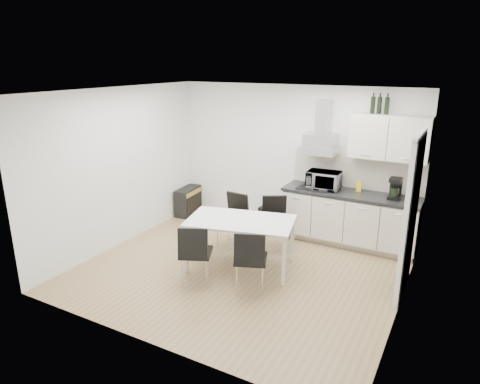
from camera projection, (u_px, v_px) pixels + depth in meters
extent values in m
plane|color=#A78755|center=(240.00, 270.00, 6.38)|extent=(4.50, 4.50, 0.00)
cube|color=white|center=(293.00, 159.00, 7.68)|extent=(4.50, 0.10, 2.60)
cube|color=white|center=(146.00, 235.00, 4.32)|extent=(4.50, 0.10, 2.60)
cube|color=white|center=(120.00, 168.00, 7.03)|extent=(0.10, 4.00, 2.60)
cube|color=white|center=(410.00, 212.00, 4.97)|extent=(0.10, 4.00, 2.60)
plane|color=white|center=(240.00, 92.00, 5.62)|extent=(4.50, 4.50, 0.00)
cube|color=white|center=(410.00, 217.00, 5.53)|extent=(0.08, 1.04, 2.10)
cube|color=beige|center=(348.00, 240.00, 7.30)|extent=(2.16, 0.52, 0.10)
cube|color=beige|center=(349.00, 217.00, 7.14)|extent=(2.20, 0.60, 0.76)
cube|color=black|center=(351.00, 194.00, 7.01)|extent=(2.22, 0.64, 0.04)
cube|color=beige|center=(357.00, 171.00, 7.17)|extent=(2.20, 0.02, 0.58)
cube|color=beige|center=(390.00, 137.00, 6.62)|extent=(1.20, 0.35, 0.70)
cube|color=silver|center=(320.00, 144.00, 7.14)|extent=(0.60, 0.46, 0.30)
cube|color=silver|center=(323.00, 116.00, 7.10)|extent=(0.22, 0.20, 0.55)
imported|color=silver|center=(324.00, 178.00, 7.16)|extent=(0.56, 0.33, 0.37)
cube|color=yellow|center=(359.00, 186.00, 7.03)|extent=(0.08, 0.04, 0.18)
cylinder|color=brown|center=(411.00, 198.00, 6.53)|extent=(0.04, 0.04, 0.11)
cylinder|color=#4C6626|center=(415.00, 199.00, 6.50)|extent=(0.04, 0.04, 0.11)
cylinder|color=black|center=(373.00, 103.00, 6.60)|extent=(0.07, 0.07, 0.32)
cylinder|color=black|center=(380.00, 103.00, 6.56)|extent=(0.07, 0.07, 0.32)
cylinder|color=black|center=(387.00, 104.00, 6.51)|extent=(0.07, 0.07, 0.32)
cube|color=white|center=(240.00, 221.00, 6.28)|extent=(1.71, 1.22, 0.03)
cube|color=white|center=(185.00, 250.00, 6.21)|extent=(0.06, 0.06, 0.72)
cube|color=white|center=(284.00, 261.00, 5.85)|extent=(0.06, 0.06, 0.72)
cube|color=white|center=(204.00, 230.00, 6.94)|extent=(0.06, 0.06, 0.72)
cube|color=white|center=(292.00, 239.00, 6.57)|extent=(0.06, 0.06, 0.72)
cube|color=black|center=(188.00, 201.00, 8.64)|extent=(0.33, 0.67, 0.54)
cube|color=gold|center=(194.00, 193.00, 8.52)|extent=(0.06, 0.58, 0.09)
cube|color=black|center=(264.00, 215.00, 8.16)|extent=(0.20, 0.18, 0.32)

